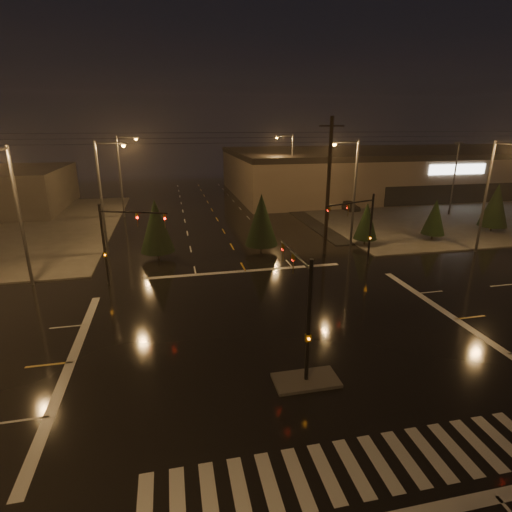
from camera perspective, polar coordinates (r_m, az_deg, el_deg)
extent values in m
plane|color=black|center=(22.69, 3.79, -11.69)|extent=(140.00, 140.00, 0.00)
cube|color=#403E39|center=(61.48, 23.57, 6.22)|extent=(36.00, 36.00, 0.12)
cube|color=#403E39|center=(19.45, 7.16, -17.20)|extent=(3.00, 1.60, 0.15)
cube|color=beige|center=(16.01, 13.72, -27.34)|extent=(15.00, 2.60, 0.01)
cube|color=beige|center=(32.41, -1.52, -2.15)|extent=(16.00, 0.50, 0.01)
cube|color=black|center=(63.00, 28.33, 5.79)|extent=(50.00, 24.00, 0.08)
cube|color=#716051|center=(76.90, 20.12, 11.37)|extent=(60.00, 28.00, 7.00)
cube|color=black|center=(76.64, 20.39, 13.81)|extent=(60.20, 28.20, 0.80)
cube|color=white|center=(65.27, 26.83, 11.00)|extent=(9.00, 0.20, 1.40)
cube|color=black|center=(65.75, 26.36, 7.91)|extent=(22.00, 0.15, 2.80)
cylinder|color=black|center=(17.92, 7.53, -9.56)|extent=(0.18, 0.18, 6.00)
cylinder|color=black|center=(18.91, 5.58, 0.27)|extent=(0.12, 4.50, 0.12)
imported|color=#594707|center=(20.77, 3.90, 1.83)|extent=(0.16, 0.20, 1.00)
cube|color=#594707|center=(18.25, 7.44, -11.50)|extent=(0.25, 0.18, 0.35)
cylinder|color=black|center=(34.49, 16.03, 3.61)|extent=(0.18, 0.18, 6.00)
cylinder|color=black|center=(32.17, 13.40, 7.37)|extent=(4.74, 1.82, 0.12)
imported|color=#594707|center=(30.63, 10.40, 6.94)|extent=(0.24, 0.22, 1.00)
cube|color=#594707|center=(34.67, 15.93, 2.49)|extent=(0.25, 0.18, 0.35)
cylinder|color=black|center=(30.90, -20.89, 1.44)|extent=(0.18, 0.18, 6.00)
cylinder|color=black|center=(29.20, -17.10, 5.98)|extent=(4.74, 1.82, 0.12)
imported|color=#594707|center=(28.35, -12.93, 5.87)|extent=(0.24, 0.22, 1.00)
cube|color=#594707|center=(31.10, -20.75, 0.20)|extent=(0.25, 0.18, 0.35)
cylinder|color=#38383A|center=(37.85, -21.21, 7.45)|extent=(0.24, 0.24, 10.00)
cylinder|color=#38383A|center=(37.18, -20.20, 14.88)|extent=(2.40, 0.14, 0.14)
cube|color=#38383A|center=(37.06, -18.46, 14.97)|extent=(0.70, 0.30, 0.18)
sphere|color=#FF9D2D|center=(37.07, -18.43, 14.77)|extent=(0.32, 0.32, 0.32)
cylinder|color=#38383A|center=(53.56, -18.80, 10.56)|extent=(0.24, 0.24, 10.00)
cylinder|color=#38383A|center=(53.08, -18.02, 15.80)|extent=(2.40, 0.14, 0.14)
cube|color=#38383A|center=(53.00, -16.78, 15.86)|extent=(0.70, 0.30, 0.18)
sphere|color=#FF9D2D|center=(53.00, -16.77, 15.72)|extent=(0.32, 0.32, 0.32)
cylinder|color=#38383A|center=(39.33, 13.87, 8.52)|extent=(0.24, 0.24, 10.00)
cylinder|color=#38383A|center=(38.33, 12.75, 15.59)|extent=(2.40, 0.14, 0.14)
cube|color=#38383A|center=(37.89, 11.17, 15.59)|extent=(0.70, 0.30, 0.18)
sphere|color=#FF9D2D|center=(37.90, 11.16, 15.39)|extent=(0.32, 0.32, 0.32)
cylinder|color=#38383A|center=(57.80, 5.16, 11.94)|extent=(0.24, 0.24, 10.00)
cylinder|color=#38383A|center=(57.13, 4.10, 16.72)|extent=(2.40, 0.14, 0.14)
cube|color=#38383A|center=(56.83, 2.99, 16.69)|extent=(0.70, 0.30, 0.18)
sphere|color=#FF9D2D|center=(56.83, 2.99, 16.55)|extent=(0.32, 0.32, 0.32)
cylinder|color=#38383A|center=(32.70, -30.62, 4.59)|extent=(0.24, 0.24, 10.00)
cylinder|color=#38383A|center=(30.99, -32.73, 12.68)|extent=(0.14, 2.40, 0.14)
cylinder|color=#38383A|center=(41.50, 29.91, 7.12)|extent=(0.24, 0.24, 10.00)
cylinder|color=#38383A|center=(40.16, 32.15, 13.43)|extent=(0.14, 2.40, 0.14)
cylinder|color=black|center=(35.95, 10.27, 9.49)|extent=(0.32, 0.32, 12.00)
cube|color=black|center=(35.55, 10.77, 17.80)|extent=(2.20, 0.12, 0.12)
cylinder|color=black|center=(40.56, 15.24, 1.94)|extent=(0.18, 0.18, 0.70)
cone|color=black|center=(40.04, 15.50, 4.85)|extent=(2.26, 2.26, 3.54)
cylinder|color=black|center=(44.64, 23.82, 2.48)|extent=(0.18, 0.18, 0.70)
cone|color=black|center=(44.16, 24.18, 5.15)|extent=(2.29, 2.29, 3.57)
cylinder|color=black|center=(51.22, 30.54, 3.36)|extent=(0.18, 0.18, 0.70)
cone|color=black|center=(50.71, 31.03, 6.29)|extent=(2.99, 2.99, 4.68)
cylinder|color=black|center=(36.33, -13.75, 0.17)|extent=(0.18, 0.18, 0.70)
cone|color=black|center=(35.61, -14.07, 4.26)|extent=(2.97, 2.97, 4.64)
cylinder|color=black|center=(37.21, 0.76, 1.14)|extent=(0.18, 0.18, 0.70)
cone|color=black|center=(36.51, 0.78, 5.23)|extent=(3.04, 3.04, 4.74)
imported|color=black|center=(56.91, 13.05, 7.07)|extent=(2.36, 4.35, 1.41)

